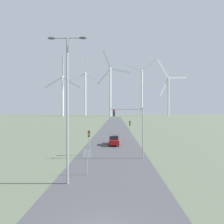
{
  "coord_description": "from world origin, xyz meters",
  "views": [
    {
      "loc": [
        0.68,
        -7.98,
        6.46
      ],
      "look_at": [
        0.0,
        19.23,
        6.19
      ],
      "focal_mm": 28.0,
      "sensor_mm": 36.0,
      "label": 1
    }
  ],
  "objects_px": {
    "streetlamp": "(67,95)",
    "wind_turbine_right": "(142,89)",
    "traffic_light_mast_overhead": "(132,122)",
    "wind_turbine_far_left": "(63,91)",
    "traffic_light_post_near_right": "(130,127)",
    "wind_turbine_left": "(85,90)",
    "car_approaching": "(114,140)",
    "stop_sign_near": "(87,157)",
    "traffic_light_post_near_left": "(89,137)",
    "wind_turbine_center": "(110,87)",
    "wind_turbine_far_right": "(168,92)"
  },
  "relations": [
    {
      "from": "wind_turbine_left",
      "to": "traffic_light_post_near_right",
      "type": "bearing_deg",
      "value": -77.09
    },
    {
      "from": "traffic_light_post_near_left",
      "to": "traffic_light_mast_overhead",
      "type": "xyz_separation_m",
      "value": [
        5.97,
        -1.3,
        2.24
      ]
    },
    {
      "from": "traffic_light_mast_overhead",
      "to": "traffic_light_post_near_right",
      "type": "bearing_deg",
      "value": 86.76
    },
    {
      "from": "stop_sign_near",
      "to": "wind_turbine_far_right",
      "type": "distance_m",
      "value": 195.26
    },
    {
      "from": "streetlamp",
      "to": "traffic_light_mast_overhead",
      "type": "relative_size",
      "value": 1.87
    },
    {
      "from": "wind_turbine_right",
      "to": "traffic_light_mast_overhead",
      "type": "bearing_deg",
      "value": -98.65
    },
    {
      "from": "traffic_light_post_near_right",
      "to": "wind_turbine_center",
      "type": "xyz_separation_m",
      "value": [
        -9.18,
        148.04,
        27.62
      ]
    },
    {
      "from": "stop_sign_near",
      "to": "wind_turbine_far_left",
      "type": "relative_size",
      "value": 0.04
    },
    {
      "from": "traffic_light_mast_overhead",
      "to": "wind_turbine_center",
      "type": "height_order",
      "value": "wind_turbine_center"
    },
    {
      "from": "traffic_light_mast_overhead",
      "to": "car_approaching",
      "type": "height_order",
      "value": "traffic_light_mast_overhead"
    },
    {
      "from": "wind_turbine_far_left",
      "to": "stop_sign_near",
      "type": "bearing_deg",
      "value": -72.0
    },
    {
      "from": "wind_turbine_far_right",
      "to": "wind_turbine_left",
      "type": "bearing_deg",
      "value": 171.37
    },
    {
      "from": "wind_turbine_right",
      "to": "wind_turbine_far_right",
      "type": "relative_size",
      "value": 0.96
    },
    {
      "from": "streetlamp",
      "to": "wind_turbine_far_right",
      "type": "relative_size",
      "value": 0.2
    },
    {
      "from": "traffic_light_mast_overhead",
      "to": "wind_turbine_far_left",
      "type": "xyz_separation_m",
      "value": [
        -60.53,
        164.8,
        22.33
      ]
    },
    {
      "from": "traffic_light_post_near_left",
      "to": "wind_turbine_far_right",
      "type": "relative_size",
      "value": 0.06
    },
    {
      "from": "streetlamp",
      "to": "wind_turbine_far_left",
      "type": "distance_m",
      "value": 182.34
    },
    {
      "from": "traffic_light_post_near_right",
      "to": "traffic_light_mast_overhead",
      "type": "bearing_deg",
      "value": -93.24
    },
    {
      "from": "stop_sign_near",
      "to": "wind_turbine_right",
      "type": "xyz_separation_m",
      "value": [
        29.72,
        168.88,
        27.63
      ]
    },
    {
      "from": "streetlamp",
      "to": "wind_turbine_right",
      "type": "bearing_deg",
      "value": 79.69
    },
    {
      "from": "stop_sign_near",
      "to": "wind_turbine_right",
      "type": "relative_size",
      "value": 0.04
    },
    {
      "from": "traffic_light_post_near_right",
      "to": "wind_turbine_far_left",
      "type": "xyz_separation_m",
      "value": [
        -61.2,
        152.81,
        24.04
      ]
    },
    {
      "from": "wind_turbine_right",
      "to": "wind_turbine_center",
      "type": "bearing_deg",
      "value": -175.36
    },
    {
      "from": "traffic_light_post_near_right",
      "to": "wind_turbine_left",
      "type": "height_order",
      "value": "wind_turbine_left"
    },
    {
      "from": "stop_sign_near",
      "to": "traffic_light_mast_overhead",
      "type": "relative_size",
      "value": 0.37
    },
    {
      "from": "streetlamp",
      "to": "traffic_light_post_near_right",
      "type": "distance_m",
      "value": 21.91
    },
    {
      "from": "wind_turbine_far_left",
      "to": "traffic_light_post_near_right",
      "type": "bearing_deg",
      "value": -68.17
    },
    {
      "from": "traffic_light_mast_overhead",
      "to": "streetlamp",
      "type": "bearing_deg",
      "value": -127.7
    },
    {
      "from": "stop_sign_near",
      "to": "traffic_light_post_near_right",
      "type": "distance_m",
      "value": 19.05
    },
    {
      "from": "traffic_light_mast_overhead",
      "to": "wind_turbine_center",
      "type": "xyz_separation_m",
      "value": [
        -8.5,
        160.02,
        25.92
      ]
    },
    {
      "from": "wind_turbine_far_left",
      "to": "wind_turbine_far_right",
      "type": "bearing_deg",
      "value": 6.0
    },
    {
      "from": "wind_turbine_right",
      "to": "wind_turbine_far_left",
      "type": "bearing_deg",
      "value": 178.61
    },
    {
      "from": "stop_sign_near",
      "to": "wind_turbine_left",
      "type": "xyz_separation_m",
      "value": [
        -35.59,
        198.14,
        30.4
      ]
    },
    {
      "from": "stop_sign_near",
      "to": "wind_turbine_far_left",
      "type": "bearing_deg",
      "value": 108.0
    },
    {
      "from": "car_approaching",
      "to": "wind_turbine_center",
      "type": "height_order",
      "value": "wind_turbine_center"
    },
    {
      "from": "wind_turbine_far_left",
      "to": "wind_turbine_center",
      "type": "distance_m",
      "value": 52.36
    },
    {
      "from": "traffic_light_post_near_right",
      "to": "wind_turbine_right",
      "type": "relative_size",
      "value": 0.07
    },
    {
      "from": "traffic_light_post_near_right",
      "to": "wind_turbine_right",
      "type": "height_order",
      "value": "wind_turbine_right"
    },
    {
      "from": "traffic_light_mast_overhead",
      "to": "wind_turbine_far_left",
      "type": "bearing_deg",
      "value": 110.17
    },
    {
      "from": "wind_turbine_center",
      "to": "wind_turbine_right",
      "type": "xyz_separation_m",
      "value": [
        33.25,
        2.7,
        -1.35
      ]
    },
    {
      "from": "car_approaching",
      "to": "traffic_light_post_near_left",
      "type": "bearing_deg",
      "value": -113.99
    },
    {
      "from": "traffic_light_post_near_left",
      "to": "traffic_light_post_near_right",
      "type": "bearing_deg",
      "value": 58.08
    },
    {
      "from": "wind_turbine_left",
      "to": "wind_turbine_right",
      "type": "relative_size",
      "value": 1.24
    },
    {
      "from": "streetlamp",
      "to": "wind_turbine_far_left",
      "type": "bearing_deg",
      "value": 107.38
    },
    {
      "from": "wind_turbine_center",
      "to": "streetlamp",
      "type": "bearing_deg",
      "value": -89.27
    },
    {
      "from": "car_approaching",
      "to": "wind_turbine_far_right",
      "type": "xyz_separation_m",
      "value": [
        59.65,
        168.11,
        26.69
      ]
    },
    {
      "from": "wind_turbine_far_left",
      "to": "streetlamp",
      "type": "bearing_deg",
      "value": -72.62
    },
    {
      "from": "traffic_light_post_near_left",
      "to": "wind_turbine_far_left",
      "type": "distance_m",
      "value": 174.1
    },
    {
      "from": "traffic_light_mast_overhead",
      "to": "car_approaching",
      "type": "distance_m",
      "value": 10.19
    },
    {
      "from": "streetlamp",
      "to": "traffic_light_post_near_right",
      "type": "xyz_separation_m",
      "value": [
        7.04,
        20.22,
        -4.66
      ]
    }
  ]
}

